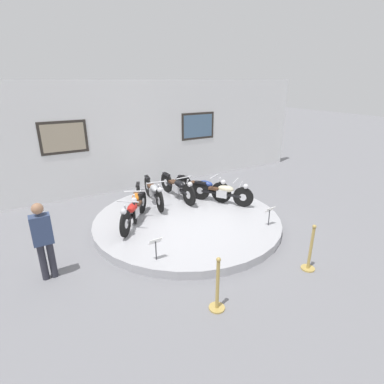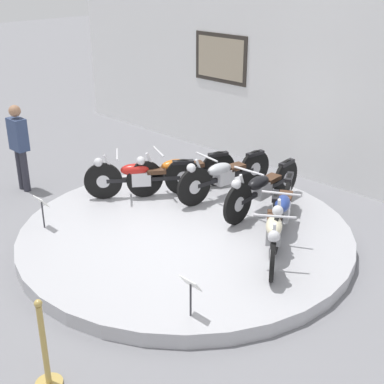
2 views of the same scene
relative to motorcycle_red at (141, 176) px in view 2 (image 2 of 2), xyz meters
name	(u,v)px [view 2 (image 2 of 2)]	position (x,y,z in m)	size (l,w,h in m)	color
ground_plane	(186,240)	(1.38, -0.31, -0.59)	(60.00, 60.00, 0.00)	slate
display_platform	(186,234)	(1.38, -0.31, -0.49)	(4.99, 4.99, 0.20)	#ADADB2
back_wall	(323,84)	(1.38, 3.22, 1.27)	(14.00, 0.22, 3.71)	white
motorcycle_red	(141,176)	(0.00, 0.00, 0.00)	(1.27, 1.60, 0.80)	black
motorcycle_orange	(180,171)	(0.30, 0.62, 0.00)	(0.86, 1.83, 0.79)	black
motorcycle_silver	(224,174)	(0.98, 1.00, 0.01)	(0.54, 2.00, 0.81)	black
motorcycle_black	(262,188)	(1.78, 1.00, 0.01)	(0.54, 2.01, 0.81)	black
motorcycle_blue	(283,208)	(2.46, 0.63, 0.00)	(1.00, 1.78, 0.80)	black
motorcycle_cream	(274,230)	(2.76, 0.00, -0.02)	(1.18, 1.62, 0.78)	black
info_placard_front_left	(42,205)	(-0.18, -1.79, -0.02)	(0.26, 0.11, 0.51)	#333338
info_placard_front_centre	(191,288)	(2.94, -1.79, -0.02)	(0.26, 0.11, 0.51)	#333338
visitor_standing	(19,143)	(-2.14, -1.02, 0.31)	(0.36, 0.22, 1.60)	#2D2D38
stanchion_post_right_of_entry	(46,357)	(2.53, -3.40, -0.24)	(0.28, 0.28, 1.02)	tan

